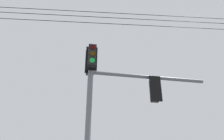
% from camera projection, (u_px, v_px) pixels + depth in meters
% --- Properties ---
extents(signal_mast_assembly, '(0.96, 4.76, 7.46)m').
position_uv_depth(signal_mast_assembly, '(108.00, 101.00, 9.40)').
color(signal_mast_assembly, slate).
rests_on(signal_mast_assembly, ground).
extents(overhead_wire_span, '(1.97, 23.15, 0.85)m').
position_uv_depth(overhead_wire_span, '(69.00, 16.00, 11.13)').
color(overhead_wire_span, black).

